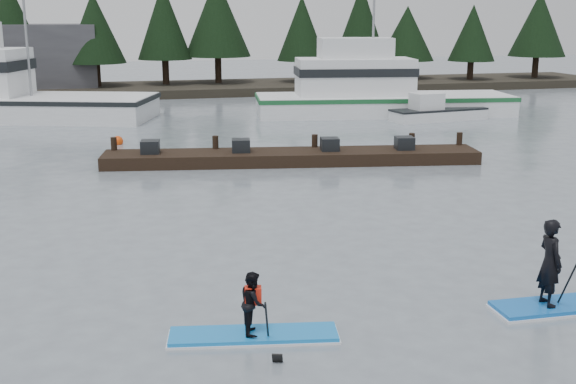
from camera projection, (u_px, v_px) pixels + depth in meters
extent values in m
plane|color=slate|center=(365.00, 320.00, 13.92)|extent=(160.00, 160.00, 0.00)
cube|color=#2D281E|center=(168.00, 89.00, 53.36)|extent=(70.00, 8.00, 0.60)
cube|color=white|center=(383.00, 113.00, 42.23)|extent=(15.15, 6.36, 2.10)
cube|color=white|center=(355.00, 77.00, 41.56)|extent=(6.99, 3.98, 2.10)
cylinder|color=gray|center=(373.00, 37.00, 41.11)|extent=(0.14, 0.14, 6.62)
cube|color=white|center=(438.00, 114.00, 39.93)|extent=(5.61, 2.42, 0.63)
cube|color=black|center=(292.00, 157.00, 28.41)|extent=(14.81, 4.34, 0.49)
sphere|color=#E1430B|center=(424.00, 118.00, 40.72)|extent=(0.48, 0.48, 0.48)
sphere|color=#E1430B|center=(118.00, 144.00, 32.58)|extent=(0.49, 0.49, 0.49)
cube|color=#167CD4|center=(254.00, 335.00, 13.11)|extent=(3.14, 1.27, 0.11)
imported|color=black|center=(253.00, 303.00, 12.96)|extent=(0.53, 0.63, 1.16)
cube|color=red|center=(253.00, 295.00, 12.92)|extent=(0.33, 0.25, 0.32)
cylinder|color=black|center=(268.00, 331.00, 12.87)|extent=(0.30, 0.83, 1.46)
imported|color=black|center=(550.00, 262.00, 14.11)|extent=(0.44, 0.65, 1.76)
cylinder|color=black|center=(566.00, 286.00, 14.06)|extent=(0.20, 0.98, 1.67)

